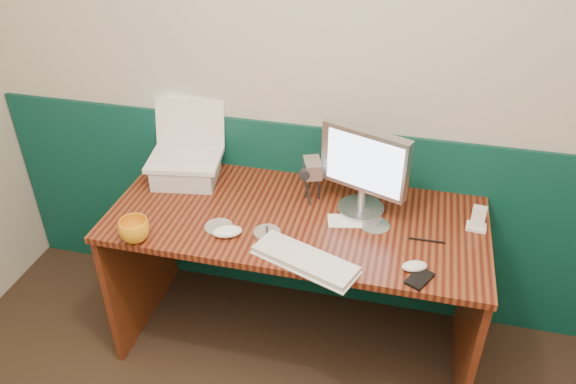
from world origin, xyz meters
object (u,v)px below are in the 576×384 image
(laptop, at_px, (182,135))
(monitor, at_px, (364,172))
(keyboard, at_px, (305,260))
(camcorder, at_px, (312,183))
(desk, at_px, (296,282))
(mug, at_px, (134,230))

(laptop, bearing_deg, monitor, -12.88)
(keyboard, bearing_deg, camcorder, 119.00)
(desk, xyz_separation_m, keyboard, (0.10, -0.29, 0.39))
(keyboard, height_order, mug, mug)
(monitor, bearing_deg, laptop, -163.10)
(keyboard, height_order, camcorder, camcorder)
(camcorder, bearing_deg, keyboard, -102.25)
(desk, bearing_deg, laptop, 163.54)
(desk, bearing_deg, mug, -152.29)
(monitor, relative_size, camcorder, 2.14)
(laptop, distance_m, keyboard, 0.84)
(laptop, relative_size, keyboard, 0.80)
(laptop, relative_size, monitor, 0.85)
(monitor, distance_m, mug, 0.96)
(laptop, height_order, keyboard, laptop)
(monitor, height_order, keyboard, monitor)
(mug, bearing_deg, camcorder, 35.47)
(monitor, bearing_deg, desk, -135.81)
(laptop, xyz_separation_m, mug, (-0.02, -0.48, -0.19))
(laptop, bearing_deg, desk, -25.58)
(laptop, distance_m, monitor, 0.83)
(monitor, bearing_deg, keyboard, -91.14)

